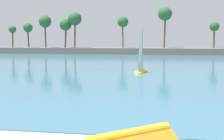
{
  "coord_description": "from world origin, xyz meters",
  "views": [
    {
      "loc": [
        4.51,
        -6.44,
        4.41
      ],
      "look_at": [
        1.59,
        11.14,
        2.62
      ],
      "focal_mm": 50.25,
      "sensor_mm": 36.0,
      "label": 1
    }
  ],
  "objects": [
    {
      "name": "sailboat_mid_bay",
      "position": [
        1.65,
        33.82,
        0.6
      ],
      "size": [
        2.23,
        4.27,
        5.93
      ],
      "color": "yellow",
      "rests_on": "sea"
    },
    {
      "name": "sea",
      "position": [
        0.0,
        64.0,
        0.03
      ],
      "size": [
        220.0,
        113.63,
        0.06
      ],
      "primitive_type": "cube",
      "color": "#386B84",
      "rests_on": "ground"
    },
    {
      "name": "palm_headland",
      "position": [
        -3.38,
        80.79,
        2.76
      ],
      "size": [
        93.12,
        6.0,
        13.12
      ],
      "color": "slate",
      "rests_on": "ground"
    },
    {
      "name": "folded_kite",
      "position": [
        3.34,
        4.51,
        0.75
      ],
      "size": [
        4.42,
        4.29,
        1.11
      ],
      "color": "orange",
      "rests_on": "ground"
    }
  ]
}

